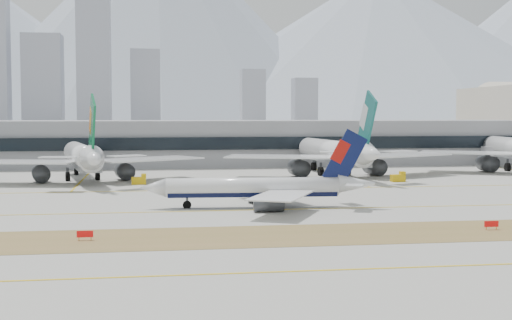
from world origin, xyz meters
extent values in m
plane|color=#A5A29A|center=(0.00, 0.00, 0.00)|extent=(3000.00, 3000.00, 0.00)
cube|color=olive|center=(0.00, -32.00, 0.02)|extent=(360.00, 18.00, 0.06)
cube|color=yellow|center=(0.00, -5.00, 0.03)|extent=(360.00, 0.45, 0.04)
cube|color=yellow|center=(0.00, -55.00, 0.03)|extent=(360.00, 0.45, 0.04)
cube|color=yellow|center=(0.00, 30.00, 0.03)|extent=(360.00, 0.45, 0.04)
cylinder|color=white|center=(-5.15, -1.51, 3.81)|extent=(31.85, 5.61, 3.46)
cube|color=black|center=(-5.15, -1.51, 2.86)|extent=(31.18, 5.04, 1.56)
cone|color=white|center=(-23.37, -0.27, 3.81)|extent=(5.06, 3.78, 3.46)
cone|color=white|center=(14.17, -2.82, 4.24)|extent=(7.26, 3.93, 3.46)
cube|color=white|center=(-0.43, 7.80, 3.29)|extent=(12.75, 18.67, 0.21)
cube|color=white|center=(13.15, 1.76, 4.50)|extent=(4.17, 5.45, 0.14)
cylinder|color=#3F4247|center=(-2.42, 4.72, 1.39)|extent=(5.44, 2.95, 2.60)
cube|color=#3F4247|center=(-2.42, 4.72, 2.43)|extent=(2.21, 0.41, 1.21)
cube|color=white|center=(-1.73, -11.37, 3.29)|extent=(14.50, 18.78, 0.21)
cube|color=white|center=(12.54, -7.23, 4.50)|extent=(4.67, 5.65, 0.14)
cylinder|color=#3F4247|center=(-3.29, -8.06, 1.39)|extent=(5.44, 2.95, 2.60)
cube|color=#3F4247|center=(-3.29, -8.06, 2.43)|extent=(2.21, 0.41, 1.21)
cube|color=#0A1242|center=(11.97, -2.67, 9.08)|extent=(8.56, 0.89, 10.85)
cube|color=#AD110B|center=(11.09, -2.61, 10.25)|extent=(3.88, 0.64, 4.65)
cylinder|color=#3F4247|center=(-17.17, -0.69, 1.04)|extent=(0.42, 0.42, 2.08)
cylinder|color=black|center=(-17.17, -0.69, 0.61)|extent=(1.60, 0.71, 1.56)
cylinder|color=#3F4247|center=(-4.43, -3.82, 1.04)|extent=(0.42, 0.42, 2.08)
cylinder|color=black|center=(-4.43, -3.82, 0.61)|extent=(1.60, 0.71, 1.56)
cylinder|color=#3F4247|center=(-4.12, 0.68, 1.04)|extent=(0.42, 0.42, 2.08)
cylinder|color=black|center=(-4.12, 0.68, 0.61)|extent=(1.60, 0.71, 1.56)
cylinder|color=white|center=(-41.07, 59.45, 6.41)|extent=(13.91, 44.36, 5.83)
cube|color=slate|center=(-41.07, 59.45, 4.81)|extent=(12.88, 43.33, 2.62)
cone|color=white|center=(-45.78, 84.39, 6.41)|extent=(6.97, 7.69, 5.83)
cone|color=white|center=(-36.07, 33.00, 7.14)|extent=(7.54, 10.70, 5.83)
cube|color=white|center=(-24.41, 56.02, 5.53)|extent=(30.45, 25.89, 0.35)
cube|color=white|center=(-28.97, 36.21, 7.57)|extent=(9.21, 7.67, 0.23)
cylinder|color=#3F4247|center=(-30.10, 57.90, 2.33)|extent=(5.66, 8.02, 4.37)
cube|color=#3F4247|center=(-30.10, 57.90, 4.08)|extent=(1.00, 3.09, 2.04)
cube|color=white|center=(-55.32, 50.17, 5.53)|extent=(29.93, 18.04, 0.35)
cube|color=white|center=(-43.85, 33.40, 7.57)|extent=(8.63, 5.28, 0.23)
cylinder|color=#3F4247|center=(-50.71, 54.01, 2.33)|extent=(5.66, 8.02, 4.37)
cube|color=#3F4247|center=(-50.71, 54.01, 4.08)|extent=(1.00, 3.09, 2.04)
cube|color=#0D6136|center=(-36.64, 36.01, 14.05)|extent=(2.78, 12.07, 15.62)
cube|color=#C55D0B|center=(-36.86, 37.21, 15.75)|extent=(1.65, 5.52, 6.69)
cylinder|color=#3F4247|center=(-44.18, 75.89, 1.75)|extent=(0.70, 0.70, 3.50)
cylinder|color=black|center=(-44.18, 75.89, 1.02)|extent=(1.49, 2.77, 2.62)
cylinder|color=#3F4247|center=(-44.56, 57.54, 1.75)|extent=(0.70, 0.70, 3.50)
cylinder|color=black|center=(-44.56, 57.54, 1.02)|extent=(1.49, 2.77, 2.62)
cylinder|color=#3F4247|center=(-37.12, 58.95, 1.75)|extent=(0.70, 0.70, 3.50)
cylinder|color=black|center=(-37.12, 58.95, 1.02)|extent=(1.49, 2.77, 2.62)
cylinder|color=white|center=(27.52, 64.44, 6.75)|extent=(9.56, 46.75, 6.14)
cube|color=slate|center=(27.52, 64.44, 5.07)|extent=(8.57, 45.76, 2.76)
cone|color=white|center=(25.54, 91.13, 6.75)|extent=(6.65, 7.53, 6.14)
cone|color=white|center=(29.62, 36.15, 7.52)|extent=(6.89, 10.74, 6.14)
cube|color=white|center=(44.56, 58.87, 5.83)|extent=(32.41, 25.15, 0.37)
cube|color=white|center=(37.44, 38.67, 7.98)|extent=(9.67, 7.43, 0.25)
cylinder|color=#3F4247|center=(38.82, 61.53, 2.46)|extent=(5.17, 8.06, 4.61)
cube|color=#3F4247|center=(38.82, 61.53, 4.30)|extent=(0.70, 3.25, 2.15)
cube|color=white|center=(11.49, 56.42, 5.83)|extent=(32.19, 21.85, 0.37)
cube|color=white|center=(21.52, 37.49, 7.98)|extent=(9.42, 6.43, 0.25)
cylinder|color=#3F4247|center=(16.78, 59.89, 2.46)|extent=(5.17, 8.06, 4.61)
cube|color=#3F4247|center=(16.78, 59.89, 4.30)|extent=(0.70, 3.25, 2.15)
cube|color=#135553|center=(29.38, 39.37, 14.81)|extent=(1.50, 12.85, 16.47)
cube|color=#B1B8BB|center=(29.29, 40.65, 16.61)|extent=(1.10, 5.82, 7.05)
cylinder|color=#3F4247|center=(26.22, 82.04, 1.84)|extent=(0.74, 0.74, 3.68)
cylinder|color=black|center=(26.22, 82.04, 1.07)|extent=(1.28, 2.84, 2.76)
cylinder|color=#3F4247|center=(23.64, 62.86, 1.84)|extent=(0.74, 0.74, 3.68)
cylinder|color=black|center=(23.64, 62.86, 1.07)|extent=(1.28, 2.84, 2.76)
cylinder|color=#3F4247|center=(31.60, 63.45, 1.84)|extent=(0.74, 0.74, 3.68)
cylinder|color=black|center=(31.60, 63.45, 1.07)|extent=(1.28, 2.84, 2.76)
cone|color=white|center=(90.51, 97.79, 6.83)|extent=(6.96, 7.81, 6.21)
cube|color=white|center=(70.09, 65.90, 5.90)|extent=(32.72, 26.18, 0.37)
cylinder|color=#3F4247|center=(75.99, 68.37, 2.48)|extent=(5.49, 8.29, 4.66)
cube|color=#3F4247|center=(75.99, 68.37, 4.35)|extent=(0.82, 3.29, 2.17)
cylinder|color=#3F4247|center=(89.49, 88.63, 1.86)|extent=(0.75, 0.75, 3.73)
cylinder|color=black|center=(89.49, 88.63, 1.09)|extent=(1.39, 2.90, 2.79)
cylinder|color=#3F4247|center=(83.36, 70.05, 1.86)|extent=(0.75, 0.75, 3.73)
cylinder|color=black|center=(83.36, 70.05, 1.09)|extent=(1.39, 2.90, 2.79)
cube|color=gray|center=(0.00, 115.00, 7.50)|extent=(280.00, 42.00, 15.00)
cube|color=black|center=(0.00, 93.50, 7.95)|extent=(280.00, 1.20, 4.00)
cube|color=beige|center=(110.00, 135.00, 14.10)|extent=(2.00, 57.00, 27.90)
cube|color=red|center=(-32.77, -32.00, 0.90)|extent=(2.20, 0.15, 0.90)
cylinder|color=orange|center=(-33.57, -32.00, 0.25)|extent=(0.10, 0.10, 0.50)
cylinder|color=orange|center=(-31.97, -32.00, 0.25)|extent=(0.10, 0.10, 0.50)
cube|color=red|center=(26.16, -32.00, 0.90)|extent=(2.20, 0.15, 0.90)
cylinder|color=orange|center=(25.36, -32.00, 0.25)|extent=(0.10, 0.10, 0.50)
cylinder|color=orange|center=(26.96, -32.00, 0.25)|extent=(0.10, 0.10, 0.50)
cube|color=#E2B20B|center=(38.82, 42.71, 0.90)|extent=(3.50, 2.00, 1.80)
cube|color=#E2B20B|center=(40.02, 42.71, 2.10)|extent=(1.20, 1.80, 1.00)
cylinder|color=black|center=(37.62, 41.91, 0.35)|extent=(0.70, 0.30, 0.70)
cylinder|color=black|center=(37.62, 43.51, 0.35)|extent=(0.70, 0.30, 0.70)
cylinder|color=black|center=(40.02, 41.91, 0.35)|extent=(0.70, 0.30, 0.70)
cylinder|color=black|center=(40.02, 43.51, 0.35)|extent=(0.70, 0.30, 0.70)
cube|color=#E2B20B|center=(-26.36, 45.68, 0.90)|extent=(3.50, 2.00, 1.80)
cube|color=#E2B20B|center=(-25.16, 45.68, 2.10)|extent=(1.20, 1.80, 1.00)
cylinder|color=black|center=(-27.56, 44.88, 0.35)|extent=(0.70, 0.30, 0.70)
cylinder|color=black|center=(-27.56, 46.48, 0.35)|extent=(0.70, 0.30, 0.70)
cylinder|color=black|center=(-25.16, 44.88, 0.35)|extent=(0.70, 0.30, 0.70)
cylinder|color=black|center=(-25.16, 46.48, 0.35)|extent=(0.70, 0.30, 0.70)
cube|color=#9599A9|center=(-105.00, 455.00, 40.00)|extent=(30.00, 27.00, 80.00)
cube|color=#9599A9|center=(-65.00, 450.00, 55.00)|extent=(26.00, 23.40, 110.00)
cube|color=#9599A9|center=(-25.00, 465.00, 35.00)|extent=(24.00, 21.60, 70.00)
cube|color=#9599A9|center=(65.00, 470.00, 27.50)|extent=(20.00, 18.00, 55.00)
cube|color=#9599A9|center=(110.00, 470.00, 24.00)|extent=(20.00, 18.00, 48.00)
cone|color=#9EA8B7|center=(0.00, 1400.00, 211.50)|extent=(900.00, 900.00, 470.00)
cone|color=#9EA8B7|center=(480.00, 1390.00, 157.50)|extent=(1120.00, 1120.00, 350.00)
camera|label=1|loc=(-24.33, -130.29, 17.17)|focal=50.00mm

